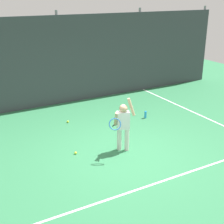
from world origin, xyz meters
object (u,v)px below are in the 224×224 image
Objects in this scene: tennis_ball_0 at (76,153)px; tennis_ball_1 at (68,122)px; water_bottle at (145,115)px; tennis_player at (123,123)px.

tennis_ball_1 is (0.56, 1.94, 0.00)m from tennis_ball_0.
water_bottle is at bearing -19.72° from tennis_ball_1.
water_bottle is at bearing 21.76° from tennis_ball_0.
water_bottle reaches higher than tennis_ball_1.
water_bottle is 2.41m from tennis_ball_1.
water_bottle reaches higher than tennis_ball_0.
tennis_ball_1 is at bearing 123.26° from tennis_player.
tennis_player is 20.46× the size of tennis_ball_0.
tennis_player is 20.46× the size of tennis_ball_1.
tennis_ball_0 is (-1.11, 0.37, -0.69)m from tennis_player.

